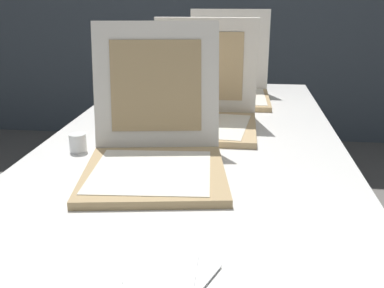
{
  "coord_description": "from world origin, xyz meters",
  "views": [
    {
      "loc": [
        0.16,
        -0.79,
        1.2
      ],
      "look_at": [
        0.02,
        0.43,
        0.78
      ],
      "focal_mm": 41.69,
      "sensor_mm": 36.0,
      "label": 1
    }
  ],
  "objects_px": {
    "pizza_box_front": "(155,152)",
    "table": "(192,157)",
    "pizza_box_middle": "(204,113)",
    "cup_white_far": "(145,106)",
    "cup_white_near_center": "(78,143)",
    "napkin_pile": "(166,271)",
    "pizza_box_back": "(228,87)"
  },
  "relations": [
    {
      "from": "pizza_box_middle",
      "to": "cup_white_far",
      "type": "height_order",
      "value": "pizza_box_middle"
    },
    {
      "from": "cup_white_near_center",
      "to": "pizza_box_front",
      "type": "bearing_deg",
      "value": -25.14
    },
    {
      "from": "pizza_box_middle",
      "to": "pizza_box_back",
      "type": "xyz_separation_m",
      "value": [
        0.07,
        0.48,
        0.0
      ]
    },
    {
      "from": "table",
      "to": "pizza_box_front",
      "type": "xyz_separation_m",
      "value": [
        -0.08,
        -0.23,
        0.1
      ]
    },
    {
      "from": "cup_white_far",
      "to": "napkin_pile",
      "type": "height_order",
      "value": "cup_white_far"
    },
    {
      "from": "table",
      "to": "pizza_box_middle",
      "type": "distance_m",
      "value": 0.23
    },
    {
      "from": "pizza_box_front",
      "to": "cup_white_near_center",
      "type": "xyz_separation_m",
      "value": [
        -0.27,
        0.13,
        -0.03
      ]
    },
    {
      "from": "cup_white_far",
      "to": "cup_white_near_center",
      "type": "distance_m",
      "value": 0.5
    },
    {
      "from": "pizza_box_middle",
      "to": "cup_white_far",
      "type": "distance_m",
      "value": 0.32
    },
    {
      "from": "table",
      "to": "cup_white_far",
      "type": "xyz_separation_m",
      "value": [
        -0.24,
        0.38,
        0.07
      ]
    },
    {
      "from": "pizza_box_middle",
      "to": "cup_white_far",
      "type": "bearing_deg",
      "value": 145.57
    },
    {
      "from": "pizza_box_front",
      "to": "table",
      "type": "bearing_deg",
      "value": 63.43
    },
    {
      "from": "pizza_box_front",
      "to": "cup_white_far",
      "type": "relative_size",
      "value": 8.45
    },
    {
      "from": "table",
      "to": "pizza_box_middle",
      "type": "height_order",
      "value": "pizza_box_middle"
    },
    {
      "from": "pizza_box_middle",
      "to": "pizza_box_back",
      "type": "distance_m",
      "value": 0.49
    },
    {
      "from": "pizza_box_middle",
      "to": "napkin_pile",
      "type": "height_order",
      "value": "pizza_box_middle"
    },
    {
      "from": "pizza_box_front",
      "to": "pizza_box_middle",
      "type": "xyz_separation_m",
      "value": [
        0.1,
        0.43,
        -0.0
      ]
    },
    {
      "from": "pizza_box_front",
      "to": "pizza_box_back",
      "type": "bearing_deg",
      "value": 71.3
    },
    {
      "from": "table",
      "to": "pizza_box_front",
      "type": "distance_m",
      "value": 0.26
    },
    {
      "from": "table",
      "to": "pizza_box_back",
      "type": "height_order",
      "value": "pizza_box_back"
    },
    {
      "from": "pizza_box_front",
      "to": "cup_white_far",
      "type": "distance_m",
      "value": 0.64
    },
    {
      "from": "pizza_box_back",
      "to": "cup_white_far",
      "type": "xyz_separation_m",
      "value": [
        -0.33,
        -0.3,
        -0.03
      ]
    },
    {
      "from": "napkin_pile",
      "to": "table",
      "type": "bearing_deg",
      "value": 92.88
    },
    {
      "from": "pizza_box_back",
      "to": "cup_white_near_center",
      "type": "xyz_separation_m",
      "value": [
        -0.44,
        -0.79,
        -0.03
      ]
    },
    {
      "from": "table",
      "to": "cup_white_far",
      "type": "bearing_deg",
      "value": 122.19
    },
    {
      "from": "pizza_box_back",
      "to": "cup_white_far",
      "type": "relative_size",
      "value": 6.84
    },
    {
      "from": "pizza_box_front",
      "to": "napkin_pile",
      "type": "bearing_deg",
      "value": -85.08
    },
    {
      "from": "pizza_box_middle",
      "to": "napkin_pile",
      "type": "xyz_separation_m",
      "value": [
        0.01,
        -0.91,
        -0.05
      ]
    },
    {
      "from": "pizza_box_front",
      "to": "pizza_box_back",
      "type": "xyz_separation_m",
      "value": [
        0.17,
        0.92,
        -0.0
      ]
    },
    {
      "from": "napkin_pile",
      "to": "cup_white_far",
      "type": "bearing_deg",
      "value": 104.24
    },
    {
      "from": "table",
      "to": "pizza_box_middle",
      "type": "bearing_deg",
      "value": 83.93
    },
    {
      "from": "pizza_box_front",
      "to": "napkin_pile",
      "type": "relative_size",
      "value": 2.78
    }
  ]
}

